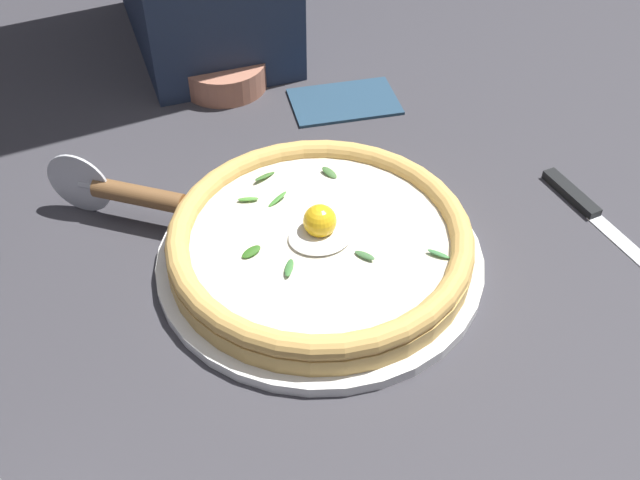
{
  "coord_description": "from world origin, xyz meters",
  "views": [
    {
      "loc": [
        0.21,
        0.52,
        0.55
      ],
      "look_at": [
        0.03,
        0.01,
        0.03
      ],
      "focal_mm": 41.87,
      "sensor_mm": 36.0,
      "label": 1
    }
  ],
  "objects_px": {
    "pizza": "(320,240)",
    "side_bowl": "(224,74)",
    "folded_napkin": "(344,100)",
    "pizza_cutter": "(123,192)",
    "table_knife": "(591,211)"
  },
  "relations": [
    {
      "from": "pizza",
      "to": "side_bowl",
      "type": "distance_m",
      "value": 0.37
    },
    {
      "from": "pizza",
      "to": "pizza_cutter",
      "type": "relative_size",
      "value": 2.26
    },
    {
      "from": "pizza_cutter",
      "to": "table_knife",
      "type": "distance_m",
      "value": 0.51
    },
    {
      "from": "pizza",
      "to": "table_knife",
      "type": "distance_m",
      "value": 0.31
    },
    {
      "from": "pizza",
      "to": "side_bowl",
      "type": "relative_size",
      "value": 2.69
    },
    {
      "from": "pizza",
      "to": "table_knife",
      "type": "bearing_deg",
      "value": 175.02
    },
    {
      "from": "pizza",
      "to": "folded_napkin",
      "type": "bearing_deg",
      "value": -115.38
    },
    {
      "from": "pizza",
      "to": "table_knife",
      "type": "relative_size",
      "value": 1.34
    },
    {
      "from": "side_bowl",
      "to": "table_knife",
      "type": "relative_size",
      "value": 0.5
    },
    {
      "from": "pizza",
      "to": "pizza_cutter",
      "type": "distance_m",
      "value": 0.22
    },
    {
      "from": "side_bowl",
      "to": "pizza_cutter",
      "type": "height_order",
      "value": "pizza_cutter"
    },
    {
      "from": "side_bowl",
      "to": "table_knife",
      "type": "xyz_separation_m",
      "value": [
        -0.32,
        0.39,
        -0.01
      ]
    },
    {
      "from": "folded_napkin",
      "to": "pizza",
      "type": "bearing_deg",
      "value": 64.62
    },
    {
      "from": "side_bowl",
      "to": "pizza_cutter",
      "type": "distance_m",
      "value": 0.28
    },
    {
      "from": "pizza",
      "to": "folded_napkin",
      "type": "height_order",
      "value": "pizza"
    }
  ]
}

